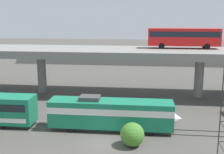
# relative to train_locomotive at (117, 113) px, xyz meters

# --- Properties ---
(ground_plane) EXTENTS (260.00, 260.00, 0.00)m
(ground_plane) POSITION_rel_train_locomotive_xyz_m (-1.29, -4.00, -2.19)
(ground_plane) COLOR #4C4944
(rail_strip_near) EXTENTS (110.00, 0.12, 0.12)m
(rail_strip_near) POSITION_rel_train_locomotive_xyz_m (-1.29, -0.75, -2.13)
(rail_strip_near) COLOR #59544C
(rail_strip_near) RESTS_ON ground_plane
(rail_strip_far) EXTENTS (110.00, 0.12, 0.12)m
(rail_strip_far) POSITION_rel_train_locomotive_xyz_m (-1.29, 0.75, -2.13)
(rail_strip_far) COLOR #59544C
(rail_strip_far) RESTS_ON ground_plane
(train_locomotive) EXTENTS (15.90, 3.04, 4.18)m
(train_locomotive) POSITION_rel_train_locomotive_xyz_m (0.00, 0.00, 0.00)
(train_locomotive) COLOR #197A56
(train_locomotive) RESTS_ON ground_plane
(highway_overpass) EXTENTS (96.00, 10.08, 7.99)m
(highway_overpass) POSITION_rel_train_locomotive_xyz_m (-1.29, 16.00, 4.98)
(highway_overpass) COLOR gray
(highway_overpass) RESTS_ON ground_plane
(transit_bus_on_overpass) EXTENTS (12.00, 2.68, 3.40)m
(transit_bus_on_overpass) POSITION_rel_train_locomotive_xyz_m (9.70, 17.89, 7.85)
(transit_bus_on_overpass) COLOR red
(transit_bus_on_overpass) RESTS_ON highway_overpass
(pier_parking_lot) EXTENTS (62.68, 12.15, 1.36)m
(pier_parking_lot) POSITION_rel_train_locomotive_xyz_m (-1.29, 51.00, -1.51)
(pier_parking_lot) COLOR gray
(pier_parking_lot) RESTS_ON ground_plane
(parked_car_0) EXTENTS (4.01, 2.00, 1.50)m
(parked_car_0) POSITION_rel_train_locomotive_xyz_m (4.63, 50.73, -0.07)
(parked_car_0) COLOR #B7B7BC
(parked_car_0) RESTS_ON pier_parking_lot
(parked_car_1) EXTENTS (4.64, 1.92, 1.50)m
(parked_car_1) POSITION_rel_train_locomotive_xyz_m (5.16, 53.33, -0.06)
(parked_car_1) COLOR #0C4C26
(parked_car_1) RESTS_ON pier_parking_lot
(parked_car_2) EXTENTS (4.48, 1.97, 1.50)m
(parked_car_2) POSITION_rel_train_locomotive_xyz_m (-11.46, 53.88, -0.06)
(parked_car_2) COLOR maroon
(parked_car_2) RESTS_ON pier_parking_lot
(parked_car_3) EXTENTS (4.69, 1.82, 1.50)m
(parked_car_3) POSITION_rel_train_locomotive_xyz_m (24.15, 49.04, -0.06)
(parked_car_3) COLOR navy
(parked_car_3) RESTS_ON pier_parking_lot
(harbor_water) EXTENTS (140.00, 36.00, 0.01)m
(harbor_water) POSITION_rel_train_locomotive_xyz_m (-1.29, 74.00, -2.19)
(harbor_water) COLOR navy
(harbor_water) RESTS_ON ground_plane
(shrub_right) EXTENTS (2.59, 2.59, 2.59)m
(shrub_right) POSITION_rel_train_locomotive_xyz_m (2.04, -4.22, -0.90)
(shrub_right) COLOR #417E2B
(shrub_right) RESTS_ON ground_plane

